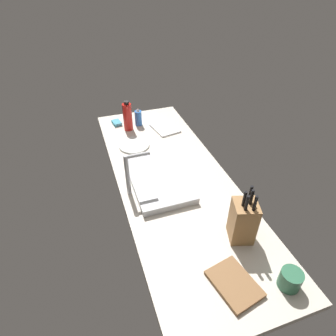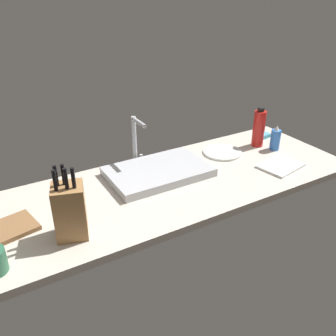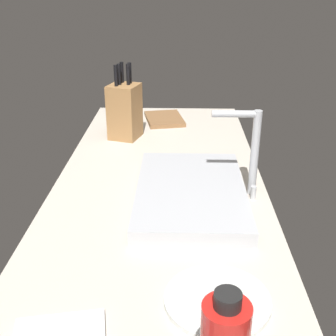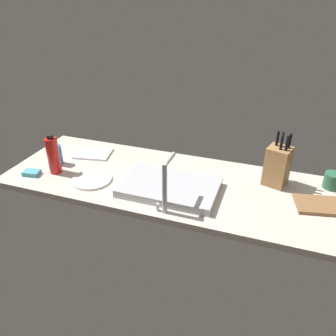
{
  "view_description": "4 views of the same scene",
  "coord_description": "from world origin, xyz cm",
  "px_view_note": "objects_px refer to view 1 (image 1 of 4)",
  "views": [
    {
      "loc": [
        -124.68,
        45.15,
        112.18
      ],
      "look_at": [
        1.24,
        2.55,
        10.35
      ],
      "focal_mm": 30.09,
      "sensor_mm": 36.0,
      "label": 1
    },
    {
      "loc": [
        -77.53,
        -130.26,
        90.5
      ],
      "look_at": [
        0.45,
        3.51,
        9.8
      ],
      "focal_mm": 38.88,
      "sensor_mm": 36.0,
      "label": 2
    },
    {
      "loc": [
        110.11,
        6.12,
        64.26
      ],
      "look_at": [
        -4.74,
        2.89,
        11.84
      ],
      "focal_mm": 46.0,
      "sensor_mm": 36.0,
      "label": 3
    },
    {
      "loc": [
        -48.83,
        146.75,
        97.77
      ],
      "look_at": [
        2.16,
        1.63,
        12.11
      ],
      "focal_mm": 35.34,
      "sensor_mm": 36.0,
      "label": 4
    }
  ],
  "objects_px": {
    "dinner_plate": "(134,145)",
    "coffee_mug": "(290,279)",
    "soap_bottle": "(138,117)",
    "cutting_board": "(234,283)",
    "knife_block": "(243,221)",
    "dish_towel": "(165,128)",
    "faucet": "(130,171)",
    "water_bottle": "(128,117)",
    "dish_sponge": "(117,123)",
    "sink_basin": "(158,179)"
  },
  "relations": [
    {
      "from": "cutting_board",
      "to": "dish_sponge",
      "type": "bearing_deg",
      "value": 7.75
    },
    {
      "from": "coffee_mug",
      "to": "water_bottle",
      "type": "bearing_deg",
      "value": 13.05
    },
    {
      "from": "cutting_board",
      "to": "water_bottle",
      "type": "height_order",
      "value": "water_bottle"
    },
    {
      "from": "sink_basin",
      "to": "dish_sponge",
      "type": "bearing_deg",
      "value": 7.43
    },
    {
      "from": "cutting_board",
      "to": "dish_sponge",
      "type": "distance_m",
      "value": 1.53
    },
    {
      "from": "water_bottle",
      "to": "dish_sponge",
      "type": "xyz_separation_m",
      "value": [
        0.11,
        0.07,
        -0.1
      ]
    },
    {
      "from": "knife_block",
      "to": "dish_towel",
      "type": "distance_m",
      "value": 1.11
    },
    {
      "from": "knife_block",
      "to": "faucet",
      "type": "bearing_deg",
      "value": 58.62
    },
    {
      "from": "cutting_board",
      "to": "coffee_mug",
      "type": "height_order",
      "value": "coffee_mug"
    },
    {
      "from": "coffee_mug",
      "to": "dinner_plate",
      "type": "bearing_deg",
      "value": 16.15
    },
    {
      "from": "soap_bottle",
      "to": "dish_sponge",
      "type": "xyz_separation_m",
      "value": [
        0.06,
        0.16,
        -0.05
      ]
    },
    {
      "from": "faucet",
      "to": "dinner_plate",
      "type": "distance_m",
      "value": 0.51
    },
    {
      "from": "faucet",
      "to": "dish_sponge",
      "type": "relative_size",
      "value": 2.87
    },
    {
      "from": "knife_block",
      "to": "water_bottle",
      "type": "height_order",
      "value": "knife_block"
    },
    {
      "from": "dinner_plate",
      "to": "dish_sponge",
      "type": "relative_size",
      "value": 2.4
    },
    {
      "from": "cutting_board",
      "to": "dish_towel",
      "type": "height_order",
      "value": "cutting_board"
    },
    {
      "from": "knife_block",
      "to": "water_bottle",
      "type": "xyz_separation_m",
      "value": [
        1.19,
        0.28,
        -0.0
      ]
    },
    {
      "from": "knife_block",
      "to": "soap_bottle",
      "type": "height_order",
      "value": "knife_block"
    },
    {
      "from": "dinner_plate",
      "to": "coffee_mug",
      "type": "height_order",
      "value": "coffee_mug"
    },
    {
      "from": "soap_bottle",
      "to": "dinner_plate",
      "type": "height_order",
      "value": "soap_bottle"
    },
    {
      "from": "sink_basin",
      "to": "dish_towel",
      "type": "relative_size",
      "value": 2.28
    },
    {
      "from": "knife_block",
      "to": "dinner_plate",
      "type": "xyz_separation_m",
      "value": [
        0.95,
        0.3,
        -0.11
      ]
    },
    {
      "from": "coffee_mug",
      "to": "faucet",
      "type": "bearing_deg",
      "value": 32.26
    },
    {
      "from": "soap_bottle",
      "to": "water_bottle",
      "type": "xyz_separation_m",
      "value": [
        -0.05,
        0.09,
        0.04
      ]
    },
    {
      "from": "faucet",
      "to": "cutting_board",
      "type": "distance_m",
      "value": 0.75
    },
    {
      "from": "sink_basin",
      "to": "knife_block",
      "type": "relative_size",
      "value": 1.69
    },
    {
      "from": "faucet",
      "to": "sink_basin",
      "type": "bearing_deg",
      "value": -77.55
    },
    {
      "from": "cutting_board",
      "to": "dinner_plate",
      "type": "bearing_deg",
      "value": 7.28
    },
    {
      "from": "water_bottle",
      "to": "coffee_mug",
      "type": "height_order",
      "value": "water_bottle"
    },
    {
      "from": "soap_bottle",
      "to": "dish_towel",
      "type": "xyz_separation_m",
      "value": [
        -0.13,
        -0.18,
        -0.06
      ]
    },
    {
      "from": "sink_basin",
      "to": "faucet",
      "type": "distance_m",
      "value": 0.22
    },
    {
      "from": "sink_basin",
      "to": "dish_sponge",
      "type": "xyz_separation_m",
      "value": [
        0.79,
        0.1,
        -0.01
      ]
    },
    {
      "from": "faucet",
      "to": "dinner_plate",
      "type": "relative_size",
      "value": 1.19
    },
    {
      "from": "water_bottle",
      "to": "dish_sponge",
      "type": "distance_m",
      "value": 0.16
    },
    {
      "from": "dinner_plate",
      "to": "faucet",
      "type": "bearing_deg",
      "value": 165.48
    },
    {
      "from": "soap_bottle",
      "to": "coffee_mug",
      "type": "distance_m",
      "value": 1.54
    },
    {
      "from": "faucet",
      "to": "dish_towel",
      "type": "relative_size",
      "value": 1.19
    },
    {
      "from": "dinner_plate",
      "to": "dish_towel",
      "type": "bearing_deg",
      "value": -60.66
    },
    {
      "from": "water_bottle",
      "to": "soap_bottle",
      "type": "bearing_deg",
      "value": -62.58
    },
    {
      "from": "faucet",
      "to": "coffee_mug",
      "type": "distance_m",
      "value": 0.91
    },
    {
      "from": "knife_block",
      "to": "dinner_plate",
      "type": "height_order",
      "value": "knife_block"
    },
    {
      "from": "knife_block",
      "to": "soap_bottle",
      "type": "xyz_separation_m",
      "value": [
        1.24,
        0.19,
        -0.05
      ]
    },
    {
      "from": "dish_towel",
      "to": "dish_sponge",
      "type": "xyz_separation_m",
      "value": [
        0.19,
        0.34,
        0.01
      ]
    },
    {
      "from": "coffee_mug",
      "to": "cutting_board",
      "type": "bearing_deg",
      "value": 70.89
    },
    {
      "from": "water_bottle",
      "to": "dinner_plate",
      "type": "distance_m",
      "value": 0.26
    },
    {
      "from": "cutting_board",
      "to": "dish_sponge",
      "type": "relative_size",
      "value": 2.33
    },
    {
      "from": "sink_basin",
      "to": "soap_bottle",
      "type": "xyz_separation_m",
      "value": [
        0.73,
        -0.06,
        0.04
      ]
    },
    {
      "from": "knife_block",
      "to": "dish_sponge",
      "type": "relative_size",
      "value": 3.26
    },
    {
      "from": "cutting_board",
      "to": "knife_block",
      "type": "bearing_deg",
      "value": -34.86
    },
    {
      "from": "sink_basin",
      "to": "soap_bottle",
      "type": "bearing_deg",
      "value": -4.8
    }
  ]
}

